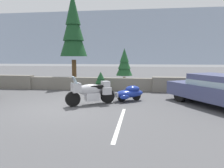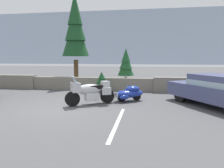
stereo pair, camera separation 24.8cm
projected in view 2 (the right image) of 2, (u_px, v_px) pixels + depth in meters
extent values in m
plane|color=#4C4C4F|center=(61.00, 108.00, 8.79)|extent=(80.00, 80.00, 0.00)
cube|color=slate|center=(92.00, 84.00, 13.67)|extent=(8.00, 0.45, 0.83)
cube|color=slate|center=(222.00, 86.00, 12.33)|extent=(8.00, 0.58, 0.93)
cube|color=#99A8BF|center=(139.00, 45.00, 100.75)|extent=(240.00, 80.00, 16.00)
cylinder|color=black|center=(72.00, 99.00, 9.13)|extent=(0.63, 0.47, 0.66)
cylinder|color=black|center=(107.00, 96.00, 9.76)|extent=(0.63, 0.47, 0.66)
cube|color=silver|center=(91.00, 96.00, 9.46)|extent=(0.74, 0.69, 0.36)
ellipsoid|color=#B2B2B7|center=(89.00, 89.00, 9.38)|extent=(1.25, 1.01, 0.48)
cube|color=#B2B2B7|center=(76.00, 87.00, 9.13)|extent=(0.58, 0.63, 0.40)
cube|color=#9EB7C6|center=(74.00, 80.00, 9.06)|extent=(0.39, 0.47, 0.34)
cube|color=black|center=(96.00, 87.00, 9.48)|extent=(0.67, 0.60, 0.16)
cube|color=#B2B2B7|center=(105.00, 84.00, 9.65)|extent=(0.48, 0.51, 0.28)
cube|color=#B2B2B7|center=(107.00, 91.00, 9.39)|extent=(0.42, 0.35, 0.32)
cube|color=#B2B2B7|center=(102.00, 89.00, 9.94)|extent=(0.42, 0.35, 0.32)
cylinder|color=silver|center=(77.00, 82.00, 9.12)|extent=(0.40, 0.62, 0.04)
cylinder|color=silver|center=(73.00, 93.00, 9.12)|extent=(0.25, 0.19, 0.54)
cylinder|color=black|center=(122.00, 97.00, 10.06)|extent=(0.43, 0.32, 0.44)
cylinder|color=black|center=(137.00, 96.00, 10.38)|extent=(0.43, 0.32, 0.44)
ellipsoid|color=navy|center=(129.00, 94.00, 10.20)|extent=(1.63, 1.37, 0.40)
ellipsoid|color=navy|center=(133.00, 89.00, 10.24)|extent=(0.91, 0.86, 0.32)
cube|color=silver|center=(116.00, 95.00, 9.93)|extent=(0.22, 0.30, 0.24)
ellipsoid|color=navy|center=(125.00, 97.00, 9.76)|extent=(0.52, 0.39, 0.20)
ellipsoid|color=navy|center=(119.00, 95.00, 10.35)|extent=(0.52, 0.39, 0.20)
cylinder|color=silver|center=(109.00, 97.00, 9.79)|extent=(0.62, 0.41, 0.05)
cylinder|color=black|center=(181.00, 95.00, 10.00)|extent=(0.55, 0.69, 0.68)
cylinder|color=black|center=(205.00, 93.00, 10.59)|extent=(0.55, 0.69, 0.68)
cube|color=#474C75|center=(217.00, 93.00, 8.99)|extent=(3.92, 4.78, 0.64)
cube|color=#474C75|center=(223.00, 81.00, 8.71)|extent=(2.67, 2.95, 0.48)
cube|color=#9EB7C6|center=(222.00, 84.00, 8.72)|extent=(2.72, 3.00, 0.24)
cylinder|color=brown|center=(76.00, 73.00, 15.54)|extent=(0.33, 0.33, 1.96)
cone|color=#194723|center=(75.00, 35.00, 15.18)|extent=(1.96, 1.96, 3.10)
cone|color=#194723|center=(75.00, 22.00, 15.06)|extent=(1.52, 1.52, 2.71)
cone|color=#194723|center=(75.00, 8.00, 14.94)|extent=(1.08, 1.08, 2.32)
cylinder|color=brown|center=(126.00, 83.00, 14.38)|extent=(0.21, 0.21, 0.80)
cone|color=#1E5128|center=(126.00, 66.00, 14.24)|extent=(1.13, 1.13, 1.26)
cone|color=#1E5128|center=(126.00, 61.00, 14.19)|extent=(0.88, 0.88, 1.10)
cone|color=#1E5128|center=(126.00, 55.00, 14.14)|extent=(0.62, 0.62, 0.95)
cylinder|color=brown|center=(102.00, 90.00, 12.57)|extent=(0.16, 0.16, 0.37)
cone|color=#194723|center=(102.00, 81.00, 12.50)|extent=(0.83, 0.83, 0.59)
cone|color=#194723|center=(102.00, 78.00, 12.48)|extent=(0.64, 0.64, 0.51)
cone|color=#194723|center=(102.00, 75.00, 12.45)|extent=(0.45, 0.45, 0.44)
cube|color=silver|center=(117.00, 122.00, 6.90)|extent=(0.12, 3.60, 0.01)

